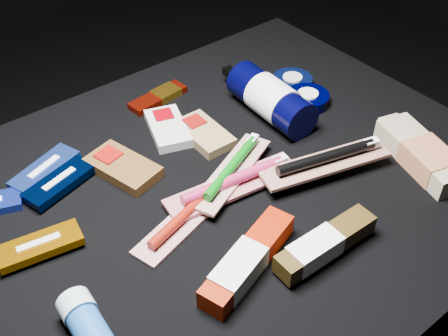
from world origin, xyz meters
TOP-DOWN VIEW (x-y plane):
  - ground at (0.00, 0.00)m, footprint 3.00×3.00m
  - cloth_table at (0.00, 0.00)m, footprint 0.98×0.78m
  - luna_bar_1 at (-0.22, 0.21)m, footprint 0.13×0.09m
  - luna_bar_2 at (-0.22, 0.16)m, footprint 0.13×0.08m
  - luna_bar_3 at (-0.30, 0.05)m, footprint 0.13×0.07m
  - clif_bar_0 at (-0.11, 0.13)m, footprint 0.10×0.14m
  - clif_bar_1 at (0.01, 0.18)m, footprint 0.10×0.13m
  - clif_bar_2 at (0.05, 0.12)m, footprint 0.07×0.12m
  - power_bar at (0.06, 0.27)m, footprint 0.13×0.05m
  - lotion_bottle at (0.20, 0.09)m, footprint 0.08×0.24m
  - cream_tin_upper at (0.30, 0.14)m, footprint 0.08×0.08m
  - cream_tin_lower at (0.28, 0.08)m, footprint 0.08×0.08m
  - bodywash_bottle at (0.31, -0.18)m, footprint 0.11×0.20m
  - deodorant_stick at (-0.31, -0.13)m, footprint 0.05×0.12m
  - toothbrush_pack_0 at (-0.09, -0.03)m, footprint 0.22×0.10m
  - toothbrush_pack_1 at (0.01, -0.03)m, footprint 0.24×0.09m
  - toothbrush_pack_2 at (0.02, -0.00)m, footprint 0.21×0.13m
  - toothbrush_pack_3 at (0.16, -0.09)m, footprint 0.24×0.11m
  - toothpaste_carton_red at (-0.09, -0.17)m, footprint 0.20×0.10m
  - toothpaste_carton_green at (0.02, -0.21)m, footprint 0.17×0.04m

SIDE VIEW (x-z plane):
  - ground at x=0.00m, z-range 0.00..0.00m
  - cloth_table at x=0.00m, z-range 0.00..0.40m
  - power_bar at x=0.06m, z-range 0.40..0.41m
  - toothbrush_pack_0 at x=-0.09m, z-range 0.40..0.42m
  - clif_bar_2 at x=0.05m, z-range 0.40..0.42m
  - clif_bar_1 at x=0.01m, z-range 0.40..0.42m
  - luna_bar_1 at x=-0.22m, z-range 0.40..0.42m
  - clif_bar_0 at x=-0.11m, z-range 0.40..0.42m
  - cream_tin_upper at x=0.30m, z-range 0.40..0.42m
  - cream_tin_lower at x=0.28m, z-range 0.40..0.42m
  - luna_bar_2 at x=-0.22m, z-range 0.40..0.42m
  - luna_bar_3 at x=-0.30m, z-range 0.41..0.42m
  - toothbrush_pack_1 at x=0.01m, z-range 0.40..0.43m
  - toothpaste_carton_red at x=-0.09m, z-range 0.40..0.44m
  - bodywash_bottle at x=0.31m, z-range 0.40..0.44m
  - toothpaste_carton_green at x=0.02m, z-range 0.41..0.44m
  - deodorant_stick at x=-0.31m, z-range 0.40..0.45m
  - toothbrush_pack_2 at x=0.02m, z-range 0.41..0.43m
  - toothbrush_pack_3 at x=0.16m, z-range 0.42..0.44m
  - lotion_bottle at x=0.20m, z-range 0.40..0.48m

